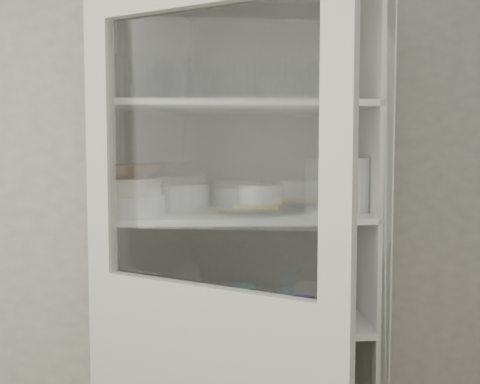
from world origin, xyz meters
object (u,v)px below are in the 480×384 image
(mug_white, at_px, (268,314))
(goblet_3, at_px, (289,83))
(goblet_2, at_px, (308,84))
(yellow_trivet, at_px, (261,205))
(pantry_cabinet, at_px, (239,293))
(white_canister, at_px, (130,302))
(cupboard_door, at_px, (206,361))
(glass_platter, at_px, (261,209))
(white_ramekin, at_px, (261,194))
(mug_blue, at_px, (301,308))
(goblet_0, at_px, (166,82))
(teal_jar, at_px, (245,300))
(terracotta_bowl, at_px, (133,171))
(plate_stack_front, at_px, (134,205))
(measuring_cups, at_px, (172,319))
(goblet_1, at_px, (200,82))
(mug_teal, at_px, (286,302))
(plate_stack_back, at_px, (185,196))
(cream_bowl, at_px, (133,187))
(grey_bowl_stack, at_px, (351,185))

(mug_white, bearing_deg, goblet_3, 60.76)
(goblet_2, height_order, yellow_trivet, goblet_2)
(pantry_cabinet, height_order, white_canister, pantry_cabinet)
(cupboard_door, height_order, glass_platter, cupboard_door)
(white_ramekin, distance_m, mug_blue, 0.45)
(mug_white, bearing_deg, cupboard_door, -123.61)
(goblet_3, bearing_deg, goblet_2, -24.93)
(goblet_0, bearing_deg, white_canister, -140.40)
(teal_jar, bearing_deg, pantry_cabinet, 139.76)
(white_canister, bearing_deg, goblet_3, 8.60)
(pantry_cabinet, bearing_deg, goblet_3, 10.77)
(cupboard_door, relative_size, goblet_3, 11.91)
(cupboard_door, height_order, goblet_0, cupboard_door)
(goblet_0, xyz_separation_m, mug_white, (0.37, -0.22, -0.84))
(terracotta_bowl, height_order, yellow_trivet, terracotta_bowl)
(plate_stack_front, height_order, glass_platter, plate_stack_front)
(goblet_0, height_order, plate_stack_front, goblet_0)
(plate_stack_front, bearing_deg, mug_white, -4.35)
(mug_blue, relative_size, measuring_cups, 1.06)
(goblet_3, xyz_separation_m, plate_stack_front, (-0.57, -0.17, -0.45))
(goblet_1, height_order, glass_platter, goblet_1)
(mug_white, xyz_separation_m, white_canister, (-0.50, 0.11, 0.02))
(cupboard_door, distance_m, white_ramekin, 0.70)
(mug_teal, bearing_deg, terracotta_bowl, -147.06)
(pantry_cabinet, relative_size, goblet_2, 13.26)
(teal_jar, bearing_deg, plate_stack_back, 160.45)
(pantry_cabinet, bearing_deg, white_canister, -172.42)
(mug_blue, height_order, white_canister, white_canister)
(goblet_0, bearing_deg, mug_white, -31.07)
(goblet_3, relative_size, cream_bowl, 0.86)
(plate_stack_front, distance_m, white_ramekin, 0.47)
(plate_stack_front, relative_size, mug_blue, 2.01)
(pantry_cabinet, height_order, mug_teal, pantry_cabinet)
(grey_bowl_stack, xyz_separation_m, mug_blue, (-0.18, -0.02, -0.46))
(goblet_1, xyz_separation_m, mug_white, (0.24, -0.19, -0.84))
(mug_blue, bearing_deg, pantry_cabinet, 162.53)
(white_ramekin, height_order, grey_bowl_stack, grey_bowl_stack)
(cupboard_door, distance_m, goblet_3, 1.09)
(cream_bowl, distance_m, yellow_trivet, 0.47)
(pantry_cabinet, height_order, goblet_2, pantry_cabinet)
(cupboard_door, distance_m, glass_platter, 0.66)
(goblet_0, bearing_deg, mug_teal, -7.77)
(cupboard_door, distance_m, measuring_cups, 0.43)
(goblet_2, bearing_deg, white_canister, -174.91)
(cupboard_door, xyz_separation_m, white_canister, (-0.28, 0.49, 0.05))
(cupboard_door, xyz_separation_m, goblet_2, (0.39, 0.55, 0.87))
(pantry_cabinet, distance_m, goblet_1, 0.82)
(yellow_trivet, distance_m, white_canister, 0.61)
(pantry_cabinet, xyz_separation_m, mug_blue, (0.23, -0.10, -0.04))
(goblet_0, distance_m, white_canister, 0.84)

